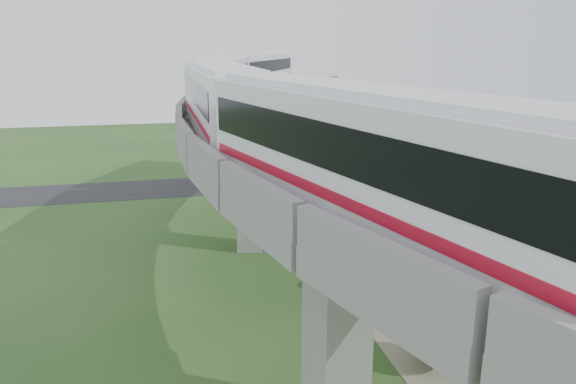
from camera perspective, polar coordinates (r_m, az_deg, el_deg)
name	(u,v)px	position (r m, az deg, el deg)	size (l,w,h in m)	color
ground	(265,311)	(33.28, -2.37, -12.00)	(160.00, 160.00, 0.00)	#23471C
dirt_lot	(500,301)	(36.63, 20.72, -10.35)	(18.00, 26.00, 0.04)	gray
asphalt_road	(213,185)	(61.28, -7.63, 0.67)	(60.00, 8.00, 0.03)	#232326
viaduct	(331,155)	(31.17, 4.42, 3.77)	(19.58, 73.98, 11.40)	#99968E
metro_train	(255,88)	(35.98, -3.40, 10.54)	(13.61, 60.98, 3.64)	silver
fence	(421,283)	(35.86, 13.31, -9.01)	(3.87, 38.73, 1.50)	#2D382D
tree_0	(343,177)	(57.49, 5.65, 1.49)	(2.63, 2.63, 2.81)	#382314
tree_1	(339,192)	(50.09, 5.24, -0.01)	(2.39, 2.39, 3.16)	#382314
tree_2	(323,201)	(46.55, 3.56, -0.88)	(1.91, 1.91, 3.18)	#382314
tree_3	(340,243)	(38.82, 5.34, -5.15)	(2.22, 2.22, 2.71)	#382314
tree_4	(364,260)	(35.02, 7.76, -6.81)	(1.99, 1.99, 3.02)	#382314
tree_5	(395,286)	(32.39, 10.78, -9.37)	(2.85, 2.85, 3.10)	#382314
tree_6	(442,332)	(28.30, 15.34, -13.53)	(2.94, 2.94, 3.10)	#382314
car_red	(527,268)	(40.79, 23.13, -7.15)	(1.09, 3.12, 1.03)	#9A220E
car_dark	(481,247)	(43.43, 19.04, -5.27)	(1.71, 4.20, 1.22)	black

